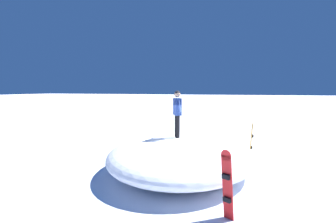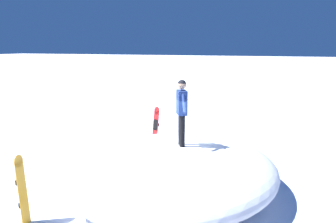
{
  "view_description": "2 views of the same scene",
  "coord_description": "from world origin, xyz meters",
  "px_view_note": "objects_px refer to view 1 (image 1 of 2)",
  "views": [
    {
      "loc": [
        -1.81,
        8.09,
        3.08
      ],
      "look_at": [
        0.91,
        -0.32,
        2.26
      ],
      "focal_mm": 26.26,
      "sensor_mm": 36.0,
      "label": 1
    },
    {
      "loc": [
        3.57,
        -8.84,
        3.87
      ],
      "look_at": [
        0.19,
        -0.38,
        2.16
      ],
      "focal_mm": 37.96,
      "sensor_mm": 36.0,
      "label": 2
    }
  ],
  "objects_px": {
    "snowboard_primary_upright": "(227,184)",
    "backpack_near": "(179,147)",
    "snowboarder_standing": "(177,110)",
    "snowboard_secondary_upright": "(251,140)",
    "backpack_far": "(145,148)"
  },
  "relations": [
    {
      "from": "backpack_far",
      "to": "snowboarder_standing",
      "type": "bearing_deg",
      "value": 133.92
    },
    {
      "from": "snowboard_secondary_upright",
      "to": "backpack_near",
      "type": "height_order",
      "value": "snowboard_secondary_upright"
    },
    {
      "from": "snowboard_primary_upright",
      "to": "backpack_far",
      "type": "bearing_deg",
      "value": -50.77
    },
    {
      "from": "snowboard_primary_upright",
      "to": "backpack_near",
      "type": "bearing_deg",
      "value": -64.8
    },
    {
      "from": "snowboard_primary_upright",
      "to": "snowboard_secondary_upright",
      "type": "height_order",
      "value": "snowboard_primary_upright"
    },
    {
      "from": "snowboard_primary_upright",
      "to": "backpack_near",
      "type": "relative_size",
      "value": 3.1
    },
    {
      "from": "snowboard_secondary_upright",
      "to": "backpack_far",
      "type": "height_order",
      "value": "snowboard_secondary_upright"
    },
    {
      "from": "backpack_far",
      "to": "snowboard_primary_upright",
      "type": "bearing_deg",
      "value": 129.23
    },
    {
      "from": "snowboarder_standing",
      "to": "backpack_far",
      "type": "bearing_deg",
      "value": -46.08
    },
    {
      "from": "snowboarder_standing",
      "to": "snowboard_primary_upright",
      "type": "distance_m",
      "value": 3.81
    },
    {
      "from": "snowboard_secondary_upright",
      "to": "backpack_near",
      "type": "bearing_deg",
      "value": -2.53
    },
    {
      "from": "snowboarder_standing",
      "to": "snowboard_secondary_upright",
      "type": "distance_m",
      "value": 4.17
    },
    {
      "from": "backpack_near",
      "to": "backpack_far",
      "type": "distance_m",
      "value": 1.66
    },
    {
      "from": "snowboard_primary_upright",
      "to": "snowboarder_standing",
      "type": "bearing_deg",
      "value": -55.18
    },
    {
      "from": "snowboarder_standing",
      "to": "backpack_far",
      "type": "relative_size",
      "value": 2.99
    }
  ]
}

